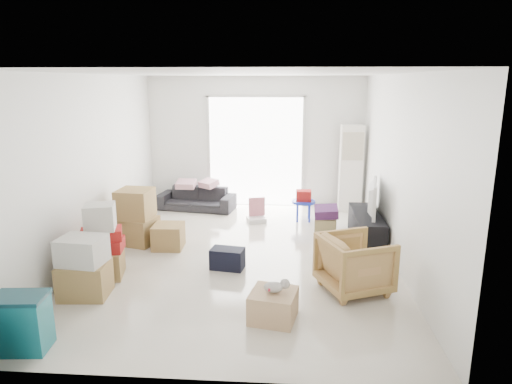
{
  "coord_description": "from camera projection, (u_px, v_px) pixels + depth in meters",
  "views": [
    {
      "loc": [
        0.68,
        -6.51,
        2.6
      ],
      "look_at": [
        0.2,
        0.2,
        0.95
      ],
      "focal_mm": 32.0,
      "sensor_mm": 36.0,
      "label": 1
    }
  ],
  "objects": [
    {
      "name": "toy_walker",
      "position": [
        257.0,
        215.0,
        8.65
      ],
      "size": [
        0.4,
        0.38,
        0.44
      ],
      "rotation": [
        0.0,
        0.0,
        0.31
      ],
      "color": "silver",
      "rests_on": "room_shell"
    },
    {
      "name": "wood_crate",
      "position": [
        273.0,
        305.0,
        5.08
      ],
      "size": [
        0.58,
        0.58,
        0.33
      ],
      "primitive_type": "cube",
      "rotation": [
        0.0,
        0.0,
        -0.2
      ],
      "color": "tan",
      "rests_on": "room_shell"
    },
    {
      "name": "tv_console",
      "position": [
        367.0,
        227.0,
        7.56
      ],
      "size": [
        0.43,
        1.42,
        0.47
      ],
      "primitive_type": "cube",
      "color": "black",
      "rests_on": "room_shell"
    },
    {
      "name": "box_stack_c",
      "position": [
        136.0,
        217.0,
        7.41
      ],
      "size": [
        0.72,
        0.65,
        0.91
      ],
      "rotation": [
        0.0,
        0.0,
        -0.25
      ],
      "color": "olive",
      "rests_on": "room_shell"
    },
    {
      "name": "pillow_right",
      "position": [
        209.0,
        177.0,
        9.35
      ],
      "size": [
        0.49,
        0.47,
        0.13
      ],
      "primitive_type": "cube",
      "rotation": [
        0.0,
        0.0,
        -0.67
      ],
      "color": "#C28D98",
      "rests_on": "sofa"
    },
    {
      "name": "plush_bunny",
      "position": [
        276.0,
        286.0,
        5.03
      ],
      "size": [
        0.29,
        0.16,
        0.15
      ],
      "rotation": [
        0.0,
        0.0,
        0.31
      ],
      "color": "#B2ADA8",
      "rests_on": "wood_crate"
    },
    {
      "name": "room_shell",
      "position": [
        241.0,
        169.0,
        6.66
      ],
      "size": [
        4.98,
        6.48,
        3.18
      ],
      "color": "beige",
      "rests_on": "ground"
    },
    {
      "name": "armchair",
      "position": [
        355.0,
        261.0,
        5.72
      ],
      "size": [
        0.97,
        1.0,
        0.8
      ],
      "primitive_type": "imported",
      "rotation": [
        0.0,
        0.0,
        1.96
      ],
      "color": "tan",
      "rests_on": "room_shell"
    },
    {
      "name": "television",
      "position": [
        368.0,
        210.0,
        7.49
      ],
      "size": [
        0.71,
        1.03,
        0.12
      ],
      "primitive_type": "imported",
      "rotation": [
        0.0,
        0.0,
        1.39
      ],
      "color": "black",
      "rests_on": "tv_console"
    },
    {
      "name": "pillow_left",
      "position": [
        186.0,
        178.0,
        9.29
      ],
      "size": [
        0.41,
        0.33,
        0.13
      ],
      "primitive_type": "cube",
      "rotation": [
        0.0,
        0.0,
        -0.04
      ],
      "color": "#C28D98",
      "rests_on": "sofa"
    },
    {
      "name": "duffel_bag",
      "position": [
        227.0,
        259.0,
        6.46
      ],
      "size": [
        0.5,
        0.35,
        0.29
      ],
      "primitive_type": "cube",
      "rotation": [
        0.0,
        0.0,
        -0.16
      ],
      "color": "black",
      "rests_on": "room_shell"
    },
    {
      "name": "sofa",
      "position": [
        196.0,
        195.0,
        9.41
      ],
      "size": [
        1.61,
        0.7,
        0.61
      ],
      "primitive_type": "imported",
      "rotation": [
        0.0,
        0.0,
        -0.16
      ],
      "color": "#28272C",
      "rests_on": "room_shell"
    },
    {
      "name": "ottoman",
      "position": [
        326.0,
        227.0,
        7.74
      ],
      "size": [
        0.4,
        0.4,
        0.35
      ],
      "primitive_type": "cube",
      "rotation": [
        0.0,
        0.0,
        -0.14
      ],
      "color": "#918354",
      "rests_on": "room_shell"
    },
    {
      "name": "box_stack_b",
      "position": [
        102.0,
        246.0,
        6.14
      ],
      "size": [
        0.61,
        0.59,
        1.02
      ],
      "rotation": [
        0.0,
        0.0,
        0.2
      ],
      "color": "olive",
      "rests_on": "room_shell"
    },
    {
      "name": "kids_table",
      "position": [
        304.0,
        199.0,
        8.62
      ],
      "size": [
        0.45,
        0.45,
        0.59
      ],
      "rotation": [
        0.0,
        0.0,
        0.36
      ],
      "color": "#192EBB",
      "rests_on": "room_shell"
    },
    {
      "name": "sliding_door",
      "position": [
        256.0,
        147.0,
        9.57
      ],
      "size": [
        2.1,
        0.04,
        2.33
      ],
      "color": "white",
      "rests_on": "room_shell"
    },
    {
      "name": "box_stack_a",
      "position": [
        84.0,
        268.0,
        5.59
      ],
      "size": [
        0.61,
        0.52,
        0.76
      ],
      "rotation": [
        0.0,
        0.0,
        0.06
      ],
      "color": "olive",
      "rests_on": "room_shell"
    },
    {
      "name": "loose_box",
      "position": [
        168.0,
        236.0,
        7.25
      ],
      "size": [
        0.48,
        0.48,
        0.39
      ],
      "primitive_type": "cube",
      "rotation": [
        0.0,
        0.0,
        0.04
      ],
      "color": "olive",
      "rests_on": "room_shell"
    },
    {
      "name": "storage_bins",
      "position": [
        22.0,
        323.0,
        4.47
      ],
      "size": [
        0.53,
        0.4,
        0.58
      ],
      "rotation": [
        0.0,
        0.0,
        0.09
      ],
      "color": "#105F69",
      "rests_on": "room_shell"
    },
    {
      "name": "blanket",
      "position": [
        326.0,
        213.0,
        7.69
      ],
      "size": [
        0.4,
        0.4,
        0.14
      ],
      "primitive_type": "cube",
      "rotation": [
        0.0,
        0.0,
        -0.03
      ],
      "color": "#4D2255",
      "rests_on": "ottoman"
    },
    {
      "name": "ac_tower",
      "position": [
        351.0,
        169.0,
        9.2
      ],
      "size": [
        0.45,
        0.3,
        1.75
      ],
      "primitive_type": "cube",
      "color": "white",
      "rests_on": "room_shell"
    }
  ]
}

